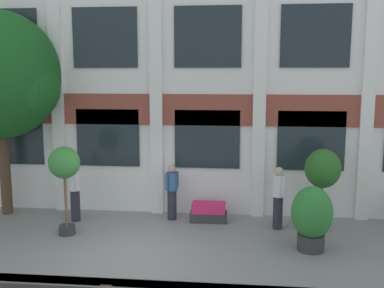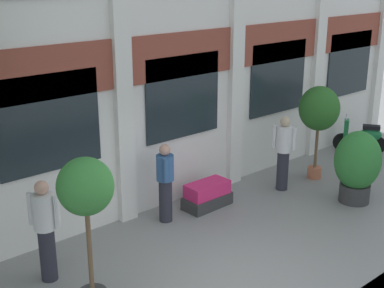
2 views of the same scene
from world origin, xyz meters
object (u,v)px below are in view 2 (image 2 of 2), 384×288
at_px(potted_plant_square_trough, 207,195).
at_px(resident_near_plants, 165,181).
at_px(scooter_near_curb, 362,137).
at_px(resident_by_doorway, 284,151).
at_px(resident_watching_tracks, 45,228).
at_px(potted_plant_ribbed_drum, 357,164).
at_px(potted_plant_terracotta_small, 319,111).
at_px(potted_plant_low_pan, 86,196).

relative_size(potted_plant_square_trough, resident_near_plants, 0.67).
bearing_deg(scooter_near_curb, resident_by_doorway, 60.92).
distance_m(resident_by_doorway, resident_watching_tracks, 5.64).
relative_size(potted_plant_square_trough, resident_by_doorway, 0.62).
bearing_deg(resident_by_doorway, resident_watching_tracks, -33.03).
bearing_deg(potted_plant_square_trough, resident_by_doorway, -12.49).
distance_m(potted_plant_ribbed_drum, resident_near_plants, 4.07).
bearing_deg(resident_watching_tracks, scooter_near_curb, 144.92).
xyz_separation_m(potted_plant_ribbed_drum, resident_watching_tracks, (-6.29, 1.50, 0.07)).
relative_size(potted_plant_ribbed_drum, scooter_near_curb, 1.29).
bearing_deg(scooter_near_curb, potted_plant_square_trough, 55.26).
distance_m(scooter_near_curb, resident_near_plants, 6.53).
distance_m(potted_plant_ribbed_drum, resident_watching_tracks, 6.47).
xyz_separation_m(potted_plant_terracotta_small, resident_by_doorway, (-1.12, 0.06, -0.73)).
height_order(potted_plant_terracotta_small, potted_plant_ribbed_drum, potted_plant_terracotta_small).
distance_m(potted_plant_terracotta_small, resident_watching_tracks, 6.80).
xyz_separation_m(potted_plant_terracotta_small, scooter_near_curb, (2.45, 0.29, -1.21)).
xyz_separation_m(potted_plant_terracotta_small, resident_watching_tracks, (-6.76, 0.12, -0.73)).
distance_m(potted_plant_terracotta_small, resident_by_doorway, 1.34).
xyz_separation_m(scooter_near_curb, resident_by_doorway, (-3.57, -0.23, 0.47)).
bearing_deg(potted_plant_low_pan, potted_plant_ribbed_drum, -4.03).
bearing_deg(resident_near_plants, potted_plant_ribbed_drum, 6.90).
xyz_separation_m(potted_plant_square_trough, potted_plant_ribbed_drum, (2.54, -1.86, 0.59)).
height_order(potted_plant_terracotta_small, resident_watching_tracks, potted_plant_terracotta_small).
bearing_deg(resident_watching_tracks, resident_by_doorway, 143.28).
relative_size(potted_plant_ribbed_drum, resident_watching_tracks, 0.92).
relative_size(resident_watching_tracks, resident_near_plants, 1.07).
bearing_deg(resident_by_doorway, scooter_near_curb, 151.21).
relative_size(scooter_near_curb, resident_watching_tracks, 0.71).
height_order(potted_plant_low_pan, potted_plant_ribbed_drum, potted_plant_low_pan).
bearing_deg(potted_plant_ribbed_drum, resident_near_plants, 151.94).
xyz_separation_m(resident_by_doorway, resident_near_plants, (-2.94, 0.48, -0.06)).
distance_m(resident_by_doorway, resident_near_plants, 2.98).
distance_m(potted_plant_square_trough, resident_near_plants, 1.21).
height_order(potted_plant_square_trough, resident_watching_tracks, resident_watching_tracks).
bearing_deg(potted_plant_terracotta_small, potted_plant_ribbed_drum, -108.57).
xyz_separation_m(potted_plant_terracotta_small, resident_near_plants, (-4.06, 0.54, -0.80)).
bearing_deg(resident_by_doorway, potted_plant_low_pan, -22.03).
xyz_separation_m(potted_plant_square_trough, scooter_near_curb, (5.46, -0.19, 0.18)).
height_order(resident_watching_tracks, resident_near_plants, resident_watching_tracks).
relative_size(potted_plant_terracotta_small, potted_plant_ribbed_drum, 1.42).
bearing_deg(scooter_near_curb, resident_near_plants, 55.09).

